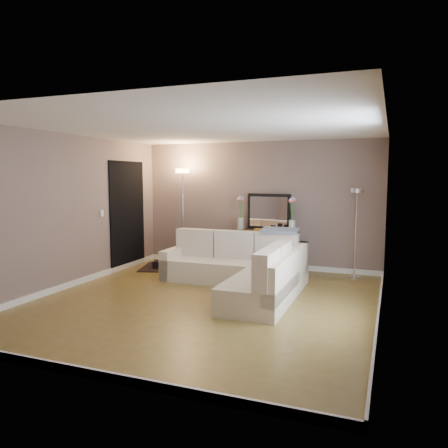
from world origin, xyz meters
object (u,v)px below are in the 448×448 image
(floor_lamp_lit, at_px, (183,197))
(floor_lamp_unlit, at_px, (356,215))
(console_table, at_px, (261,248))
(sectional_sofa, at_px, (244,269))

(floor_lamp_lit, xyz_separation_m, floor_lamp_unlit, (3.57, -0.04, -0.27))
(console_table, bearing_deg, floor_lamp_unlit, -1.66)
(sectional_sofa, height_order, console_table, sectional_sofa)
(sectional_sofa, relative_size, floor_lamp_unlit, 1.53)
(console_table, xyz_separation_m, floor_lamp_unlit, (1.82, -0.05, 0.72))
(console_table, height_order, floor_lamp_lit, floor_lamp_lit)
(console_table, relative_size, floor_lamp_unlit, 0.81)
(sectional_sofa, distance_m, floor_lamp_unlit, 2.38)
(floor_lamp_unlit, bearing_deg, floor_lamp_lit, 179.33)
(sectional_sofa, height_order, floor_lamp_lit, floor_lamp_lit)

